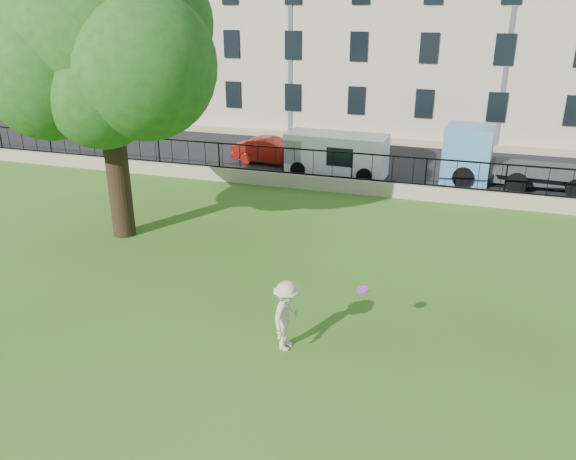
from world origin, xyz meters
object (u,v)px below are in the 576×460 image
(frisbee, at_px, (363,290))
(white_van, at_px, (336,155))
(man, at_px, (287,316))
(blue_truck, at_px, (516,158))
(red_sedan, at_px, (272,151))
(tree, at_px, (100,41))

(frisbee, height_order, white_van, white_van)
(man, xyz_separation_m, blue_truck, (5.56, 14.85, 0.41))
(frisbee, height_order, red_sedan, frisbee)
(white_van, bearing_deg, frisbee, -71.73)
(red_sedan, xyz_separation_m, white_van, (3.46, -1.00, 0.32))
(tree, bearing_deg, white_van, 59.84)
(man, bearing_deg, tree, 60.64)
(red_sedan, distance_m, blue_truck, 11.20)
(tree, bearing_deg, blue_truck, 37.05)
(red_sedan, relative_size, white_van, 0.85)
(red_sedan, relative_size, blue_truck, 0.65)
(red_sedan, distance_m, white_van, 3.61)
(red_sedan, xyz_separation_m, blue_truck, (11.17, -0.38, 0.61))
(tree, distance_m, red_sedan, 11.89)
(frisbee, distance_m, red_sedan, 16.19)
(tree, xyz_separation_m, white_van, (5.39, 9.27, -5.36))
(man, distance_m, blue_truck, 15.86)
(frisbee, relative_size, white_van, 0.06)
(man, relative_size, frisbee, 6.20)
(man, relative_size, red_sedan, 0.43)
(white_van, relative_size, blue_truck, 0.77)
(blue_truck, bearing_deg, man, -105.42)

